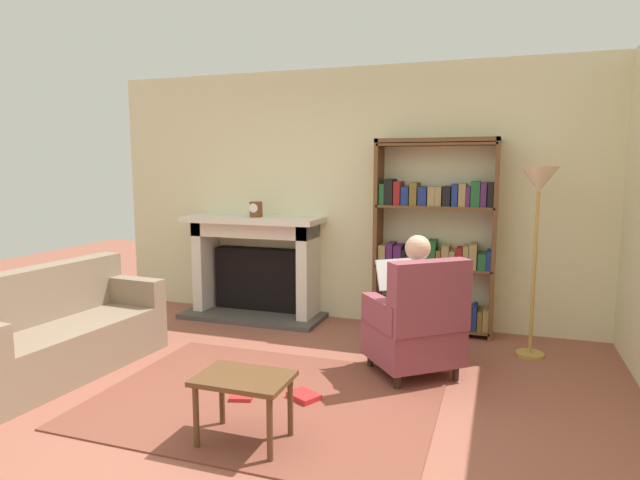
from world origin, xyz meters
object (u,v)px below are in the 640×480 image
(floor_lamp, at_px, (538,197))
(sofa_floral, at_px, (58,333))
(side_table, at_px, (244,386))
(mantel_clock, at_px, (256,209))
(fireplace, at_px, (257,263))
(armchair_reading, at_px, (417,325))
(bookshelf, at_px, (435,243))
(seated_reader, at_px, (410,298))

(floor_lamp, bearing_deg, sofa_floral, -155.93)
(sofa_floral, height_order, side_table, sofa_floral)
(mantel_clock, height_order, sofa_floral, mantel_clock)
(sofa_floral, relative_size, side_table, 3.12)
(side_table, bearing_deg, fireplace, 113.99)
(side_table, bearing_deg, sofa_floral, 164.57)
(fireplace, height_order, sofa_floral, fireplace)
(armchair_reading, relative_size, floor_lamp, 0.58)
(side_table, bearing_deg, floor_lamp, 51.91)
(armchair_reading, height_order, floor_lamp, floor_lamp)
(armchair_reading, relative_size, sofa_floral, 0.56)
(side_table, distance_m, floor_lamp, 2.96)
(armchair_reading, bearing_deg, floor_lamp, -176.32)
(floor_lamp, bearing_deg, armchair_reading, -137.56)
(bookshelf, bearing_deg, armchair_reading, -88.83)
(mantel_clock, height_order, floor_lamp, floor_lamp)
(bookshelf, height_order, armchair_reading, bookshelf)
(armchair_reading, bearing_deg, fireplace, -70.57)
(fireplace, xyz_separation_m, side_table, (1.16, -2.60, -0.23))
(seated_reader, height_order, sofa_floral, seated_reader)
(fireplace, xyz_separation_m, mantel_clock, (0.05, -0.10, 0.62))
(seated_reader, bearing_deg, mantel_clock, -67.90)
(sofa_floral, bearing_deg, bookshelf, -48.79)
(bookshelf, bearing_deg, sofa_floral, -142.81)
(mantel_clock, xyz_separation_m, floor_lamp, (2.81, -0.32, 0.20))
(sofa_floral, relative_size, floor_lamp, 1.05)
(fireplace, distance_m, bookshelf, 1.98)
(sofa_floral, bearing_deg, mantel_clock, -19.56)
(fireplace, relative_size, bookshelf, 0.81)
(mantel_clock, height_order, armchair_reading, mantel_clock)
(fireplace, xyz_separation_m, floor_lamp, (2.86, -0.42, 0.82))
(mantel_clock, xyz_separation_m, side_table, (1.10, -2.49, -0.85))
(bookshelf, distance_m, floor_lamp, 1.13)
(fireplace, height_order, seated_reader, seated_reader)
(sofa_floral, bearing_deg, side_table, -101.41)
(mantel_clock, distance_m, seated_reader, 2.20)
(bookshelf, distance_m, sofa_floral, 3.51)
(bookshelf, distance_m, seated_reader, 1.20)
(seated_reader, distance_m, floor_lamp, 1.43)
(mantel_clock, distance_m, floor_lamp, 2.84)
(armchair_reading, bearing_deg, sofa_floral, -22.15)
(fireplace, distance_m, floor_lamp, 3.01)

